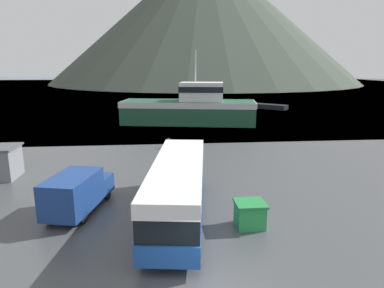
# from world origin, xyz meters

# --- Properties ---
(water_surface) EXTENTS (240.00, 240.00, 0.00)m
(water_surface) POSITION_xyz_m (0.00, 144.76, 0.00)
(water_surface) COLOR #475B6B
(water_surface) RESTS_ON ground
(hill_backdrop) EXTENTS (144.84, 144.84, 62.59)m
(hill_backdrop) POSITION_xyz_m (20.47, 162.27, 31.29)
(hill_backdrop) COLOR #3D473D
(hill_backdrop) RESTS_ON ground
(tour_bus) EXTENTS (4.05, 11.52, 3.07)m
(tour_bus) POSITION_xyz_m (-0.66, 7.05, 1.74)
(tour_bus) COLOR #194799
(tour_bus) RESTS_ON ground
(delivery_van) EXTENTS (3.21, 5.70, 2.26)m
(delivery_van) POSITION_xyz_m (-6.21, 8.25, 1.21)
(delivery_van) COLOR navy
(delivery_van) RESTS_ON ground
(fishing_boat) EXTENTS (19.32, 9.18, 10.07)m
(fishing_boat) POSITION_xyz_m (2.77, 37.72, 2.28)
(fishing_boat) COLOR #1E5138
(fishing_boat) RESTS_ON water_surface
(storage_bin) EXTENTS (1.52, 1.46, 1.31)m
(storage_bin) POSITION_xyz_m (2.89, 5.58, 0.67)
(storage_bin) COLOR green
(storage_bin) RESTS_ON ground
(small_boat) EXTENTS (7.02, 6.72, 0.87)m
(small_boat) POSITION_xyz_m (18.86, 53.43, 0.44)
(small_boat) COLOR black
(small_boat) RESTS_ON water_surface
(mooring_bollard) EXTENTS (0.41, 0.41, 0.99)m
(mooring_bollard) POSITION_xyz_m (-0.78, 23.18, 0.54)
(mooring_bollard) COLOR black
(mooring_bollard) RESTS_ON ground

